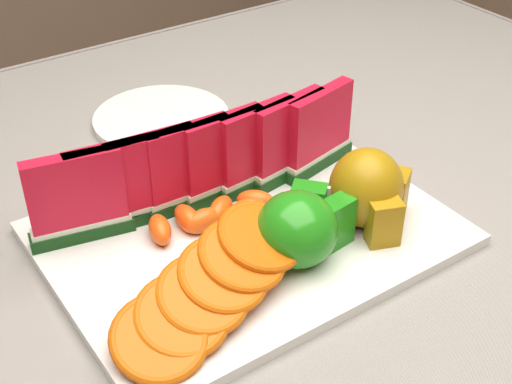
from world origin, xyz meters
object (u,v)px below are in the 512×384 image
at_px(pear_cluster, 369,190).
at_px(side_plate, 161,119).
at_px(apple_cluster, 301,227).
at_px(platter, 248,234).

relative_size(pear_cluster, side_plate, 0.49).
bearing_deg(pear_cluster, side_plate, 101.74).
height_order(apple_cluster, pear_cluster, pear_cluster).
xyz_separation_m(pear_cluster, side_plate, (-0.07, 0.33, -0.05)).
bearing_deg(platter, pear_cluster, -27.29).
bearing_deg(side_plate, platter, -99.10).
relative_size(platter, pear_cluster, 4.19).
bearing_deg(pear_cluster, apple_cluster, -177.64).
xyz_separation_m(apple_cluster, side_plate, (0.02, 0.33, -0.04)).
xyz_separation_m(platter, apple_cluster, (0.02, -0.06, 0.04)).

